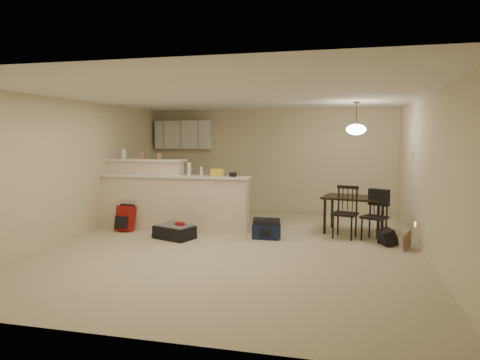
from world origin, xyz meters
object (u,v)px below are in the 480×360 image
(dining_table, at_px, (354,201))
(black_daypack, at_px, (387,237))
(dining_chair_near, at_px, (345,212))
(navy_duffel, at_px, (266,231))
(suitcase, at_px, (175,232))
(pendant_lamp, at_px, (356,129))
(red_backpack, at_px, (125,218))
(dining_chair_far, at_px, (374,216))

(dining_table, xyz_separation_m, black_daypack, (0.53, -0.84, -0.49))
(dining_chair_near, relative_size, navy_duffel, 1.95)
(dining_chair_near, distance_m, suitcase, 3.12)
(dining_chair_near, bearing_deg, dining_table, 84.90)
(dining_table, distance_m, suitcase, 3.44)
(pendant_lamp, height_order, black_daypack, pendant_lamp)
(navy_duffel, bearing_deg, red_backpack, -179.93)
(dining_chair_far, relative_size, navy_duffel, 1.83)
(dining_chair_near, bearing_deg, black_daypack, -12.94)
(suitcase, distance_m, black_daypack, 3.72)
(pendant_lamp, bearing_deg, red_backpack, -169.10)
(dining_chair_near, relative_size, suitcase, 1.38)
(dining_table, bearing_deg, suitcase, -146.88)
(dining_chair_far, xyz_separation_m, red_backpack, (-4.69, -0.30, -0.20))
(dining_table, height_order, suitcase, dining_table)
(pendant_lamp, distance_m, red_backpack, 4.77)
(pendant_lamp, xyz_separation_m, dining_chair_near, (-0.17, -0.46, -1.52))
(navy_duffel, bearing_deg, pendant_lamp, 28.48)
(black_daypack, bearing_deg, dining_chair_near, 42.05)
(pendant_lamp, relative_size, red_backpack, 1.25)
(pendant_lamp, distance_m, navy_duffel, 2.56)
(suitcase, relative_size, red_backpack, 1.39)
(navy_duffel, bearing_deg, suitcase, -166.68)
(dining_chair_near, bearing_deg, suitcase, -150.30)
(black_daypack, bearing_deg, dining_chair_far, 12.99)
(navy_duffel, bearing_deg, dining_chair_far, 9.19)
(suitcase, relative_size, navy_duffel, 1.41)
(dining_chair_far, height_order, suitcase, dining_chair_far)
(dining_chair_far, relative_size, black_daypack, 2.93)
(red_backpack, bearing_deg, navy_duffel, 8.34)
(navy_duffel, relative_size, black_daypack, 1.60)
(navy_duffel, height_order, black_daypack, black_daypack)
(pendant_lamp, distance_m, dining_chair_near, 1.59)
(suitcase, distance_m, red_backpack, 1.25)
(pendant_lamp, relative_size, dining_chair_near, 0.65)
(pendant_lamp, bearing_deg, suitcase, -158.96)
(pendant_lamp, height_order, dining_chair_far, pendant_lamp)
(dining_table, distance_m, navy_duffel, 1.83)
(pendant_lamp, distance_m, black_daypack, 2.10)
(dining_chair_near, distance_m, red_backpack, 4.21)
(dining_table, bearing_deg, navy_duffel, -139.51)
(suitcase, xyz_separation_m, black_daypack, (3.71, 0.38, 0.02))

